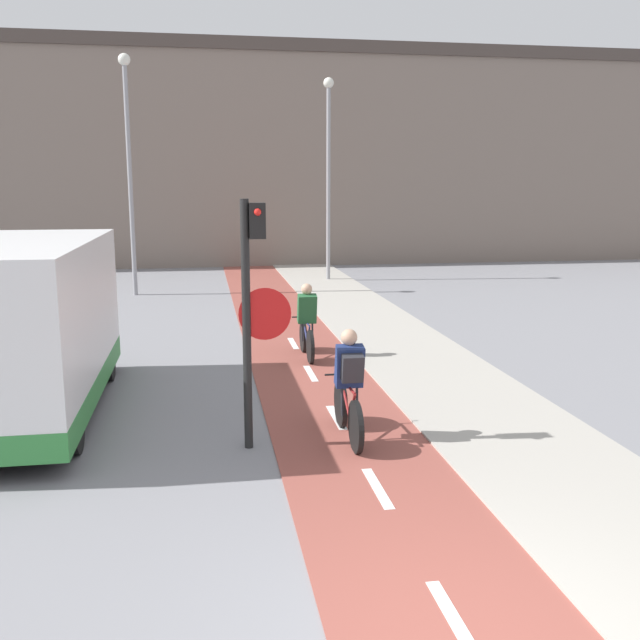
% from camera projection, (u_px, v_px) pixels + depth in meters
% --- Properties ---
extents(building_row_background, '(60.00, 5.20, 9.09)m').
position_uv_depth(building_row_background, '(242.00, 157.00, 31.19)').
color(building_row_background, slate).
rests_on(building_row_background, ground_plane).
extents(traffic_light_pole, '(0.67, 0.25, 3.21)m').
position_uv_depth(traffic_light_pole, '(253.00, 297.00, 8.95)').
color(traffic_light_pole, black).
rests_on(traffic_light_pole, ground_plane).
extents(street_lamp_far, '(0.36, 0.36, 7.15)m').
position_uv_depth(street_lamp_far, '(129.00, 152.00, 21.31)').
color(street_lamp_far, gray).
rests_on(street_lamp_far, ground_plane).
extents(street_lamp_sidewalk, '(0.36, 0.36, 6.94)m').
position_uv_depth(street_lamp_sidewalk, '(328.00, 159.00, 24.65)').
color(street_lamp_sidewalk, gray).
rests_on(street_lamp_sidewalk, ground_plane).
extents(cyclist_near, '(0.46, 1.69, 1.52)m').
position_uv_depth(cyclist_near, '(349.00, 389.00, 9.43)').
color(cyclist_near, black).
rests_on(cyclist_near, ground_plane).
extents(cyclist_far, '(0.46, 1.62, 1.49)m').
position_uv_depth(cyclist_far, '(307.00, 325.00, 13.96)').
color(cyclist_far, black).
rests_on(cyclist_far, ground_plane).
extents(van, '(2.13, 5.39, 2.58)m').
position_uv_depth(van, '(22.00, 331.00, 10.40)').
color(van, white).
rests_on(van, ground_plane).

